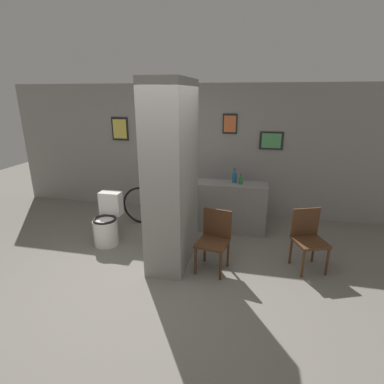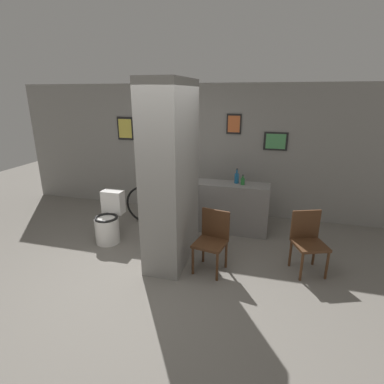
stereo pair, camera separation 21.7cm
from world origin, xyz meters
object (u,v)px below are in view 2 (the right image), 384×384
Objects in this scene: chair_near_pillar at (212,238)px; chair_by_doorway at (308,239)px; bottle_tall at (237,178)px; toilet at (109,222)px; bicycle at (167,206)px.

chair_near_pillar is 1.33m from chair_by_doorway.
bottle_tall is at bearing 94.42° from chair_near_pillar.
bicycle is (0.73, 0.86, 0.03)m from toilet.
bicycle is (-2.42, 0.95, -0.10)m from chair_by_doorway.
bottle_tall reaches higher than chair_by_doorway.
chair_by_doorway is 2.60m from bicycle.
bottle_tall is at bearing 5.18° from bicycle.
bicycle is at bearing 142.54° from chair_near_pillar.
chair_near_pillar is 1.48m from bottle_tall.
toilet is 0.97× the size of chair_near_pillar.
chair_near_pillar reaches higher than toilet.
bottle_tall reaches higher than chair_near_pillar.
bottle_tall is (-1.14, 1.06, 0.52)m from chair_by_doorway.
chair_near_pillar is at bearing -96.29° from bottle_tall.
chair_by_doorway is (1.29, 0.31, 0.00)m from chair_near_pillar.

